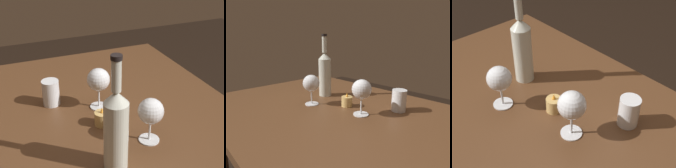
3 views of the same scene
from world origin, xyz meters
TOP-DOWN VIEW (x-y plane):
  - dining_table at (0.00, 0.00)m, footprint 1.30×0.90m
  - wine_glass_left at (-0.14, -0.04)m, footprint 0.08×0.08m
  - wine_glass_right at (0.11, 0.04)m, footprint 0.08×0.08m
  - wine_bottle at (-0.21, 0.11)m, footprint 0.07×0.07m
  - water_tumbler at (0.20, 0.20)m, footprint 0.06×0.06m
  - votive_candle at (0.00, 0.07)m, footprint 0.05×0.05m

SIDE VIEW (x-z plane):
  - dining_table at x=0.00m, z-range 0.28..1.02m
  - votive_candle at x=0.00m, z-range 0.73..0.80m
  - water_tumbler at x=0.20m, z-range 0.73..0.83m
  - wine_glass_left at x=-0.14m, z-range 0.77..0.92m
  - wine_glass_right at x=0.11m, z-range 0.77..0.93m
  - wine_bottle at x=-0.21m, z-range 0.70..1.04m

